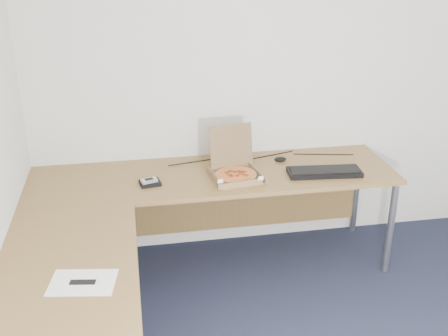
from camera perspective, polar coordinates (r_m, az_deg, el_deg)
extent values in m
cube|color=olive|center=(3.74, -1.08, -0.82)|extent=(2.50, 0.70, 0.03)
cube|color=olive|center=(2.76, -16.32, -11.40)|extent=(0.70, 1.50, 0.03)
cylinder|color=gray|center=(4.48, 13.65, -2.39)|extent=(0.05, 0.05, 0.70)
cube|color=olive|center=(3.66, 1.26, -1.02)|extent=(0.31, 0.31, 0.01)
cube|color=olive|center=(3.76, 0.76, 2.24)|extent=(0.31, 0.06, 0.30)
cylinder|color=#D48E4B|center=(3.66, 1.27, -0.80)|extent=(0.28, 0.28, 0.02)
cylinder|color=red|center=(3.65, 1.27, -0.61)|extent=(0.24, 0.24, 0.00)
cylinder|color=silver|center=(3.90, 2.49, 1.32)|extent=(0.06, 0.06, 0.11)
cube|color=black|center=(3.78, 10.45, -0.42)|extent=(0.51, 0.22, 0.03)
ellipsoid|color=black|center=(3.95, 5.91, 0.92)|extent=(0.10, 0.09, 0.03)
cube|color=black|center=(3.60, -7.73, -1.55)|extent=(0.15, 0.13, 0.02)
cube|color=#B2B5BA|center=(3.59, -7.84, -1.31)|extent=(0.11, 0.08, 0.02)
cube|color=white|center=(2.71, -14.57, -11.50)|extent=(0.34, 0.26, 0.00)
ellipsoid|color=black|center=(4.02, 2.22, 1.77)|extent=(0.09, 0.09, 0.08)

